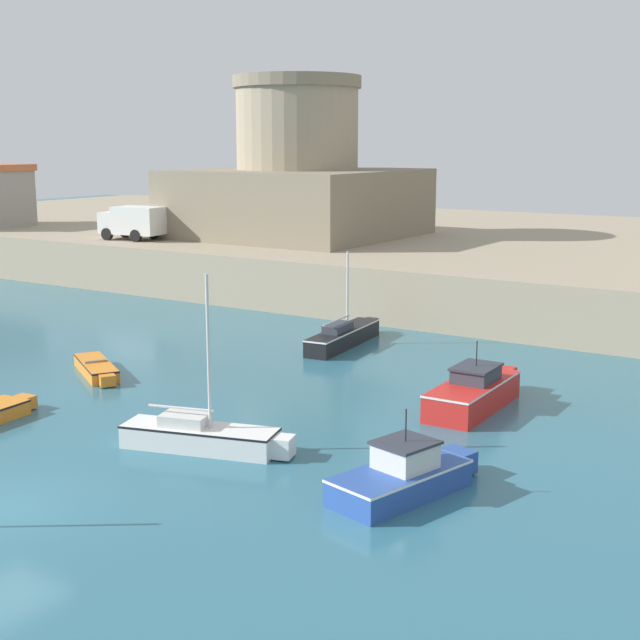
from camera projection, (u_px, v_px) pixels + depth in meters
ground_plane at (3, 509)px, 23.11m from camera, size 200.00×200.00×0.00m
quay_seawall at (561, 259)px, 60.48m from camera, size 120.00×40.00×2.94m
motorboat_blue_0 at (405, 475)px, 23.97m from camera, size 2.72×5.01×2.40m
motorboat_red_2 at (475, 391)px, 31.72m from camera, size 1.80×5.75×2.45m
dinghy_orange_4 at (97, 368)px, 36.32m from camera, size 4.08×2.97×0.59m
sailboat_black_5 at (344, 335)px, 41.44m from camera, size 1.78×6.51×4.38m
sailboat_white_6 at (202, 435)px, 27.44m from camera, size 5.55×2.62×5.51m
fortress at (297, 182)px, 61.06m from camera, size 14.21×14.21×10.72m
truck_on_quay at (133, 221)px, 58.83m from camera, size 4.51×2.60×2.20m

